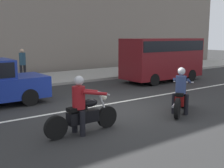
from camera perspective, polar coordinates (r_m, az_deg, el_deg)
ground_plane at (r=10.19m, az=1.92°, el=-5.03°), size 80.00×80.00×0.00m
sidewalk_slab at (r=17.06m, az=-14.94°, el=0.85°), size 40.00×4.40×0.14m
lane_marking_stripe at (r=10.66m, az=-2.78°, el=-4.35°), size 18.00×0.14×0.01m
motorcycle_with_rider_denim_blue at (r=9.81m, az=13.56°, el=-2.07°), size 1.86×1.25×1.56m
motorcycle_with_rider_crimson at (r=7.62m, az=-5.92°, el=-5.19°), size 2.21×0.70×1.56m
parked_van_maroon at (r=16.50m, az=10.03°, el=5.40°), size 4.85×1.96×2.42m
pedestrian_bystander at (r=16.00m, az=-17.41°, el=4.12°), size 0.34×0.34×1.75m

